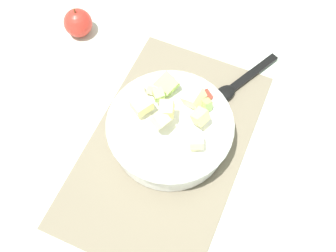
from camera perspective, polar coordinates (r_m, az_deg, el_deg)
The scene contains 5 objects.
ground_plane at distance 0.85m, azimuth -0.24°, elevation -2.99°, with size 2.40×2.40×0.00m, color silver.
placemat at distance 0.85m, azimuth -0.24°, elevation -2.90°, with size 0.51×0.31×0.01m, color #756B56.
salad_bowl at distance 0.82m, azimuth 0.01°, elevation -0.19°, with size 0.25×0.25×0.12m.
serving_spoon at distance 0.93m, azimuth 9.46°, elevation 5.63°, with size 0.18×0.11×0.01m.
whole_apple at distance 1.02m, azimuth -12.47°, elevation 13.91°, with size 0.07×0.07×0.08m.
Camera 1 is at (0.33, 0.15, 0.77)m, focal length 43.62 mm.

